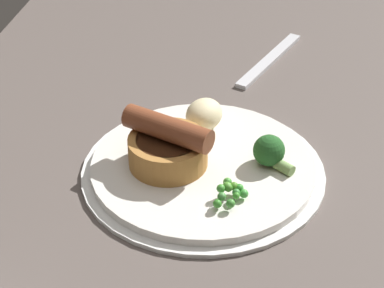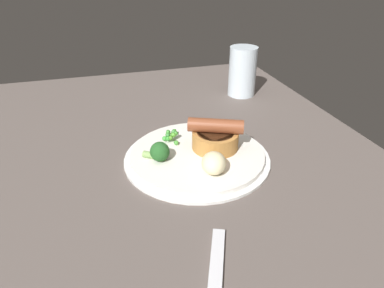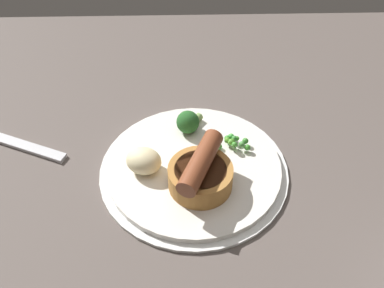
% 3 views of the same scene
% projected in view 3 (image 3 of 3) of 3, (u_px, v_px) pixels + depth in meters
% --- Properties ---
extents(dining_table, '(1.10, 0.80, 0.03)m').
position_uv_depth(dining_table, '(183.00, 154.00, 0.65)').
color(dining_table, '#564C47').
rests_on(dining_table, ground).
extents(dinner_plate, '(0.26, 0.26, 0.01)m').
position_uv_depth(dinner_plate, '(193.00, 169.00, 0.60)').
color(dinner_plate, silver).
rests_on(dinner_plate, dining_table).
extents(sausage_pudding, '(0.08, 0.10, 0.06)m').
position_uv_depth(sausage_pudding, '(199.00, 174.00, 0.55)').
color(sausage_pudding, '#AD7538').
rests_on(sausage_pudding, dinner_plate).
extents(pea_pile, '(0.05, 0.04, 0.02)m').
position_uv_depth(pea_pile, '(232.00, 142.00, 0.61)').
color(pea_pile, '#378829').
rests_on(pea_pile, dinner_plate).
extents(broccoli_floret_near, '(0.04, 0.05, 0.03)m').
position_uv_depth(broccoli_floret_near, '(187.00, 122.00, 0.63)').
color(broccoli_floret_near, '#235623').
rests_on(broccoli_floret_near, dinner_plate).
extents(potato_chunk_0, '(0.06, 0.05, 0.03)m').
position_uv_depth(potato_chunk_0, '(142.00, 161.00, 0.57)').
color(potato_chunk_0, beige).
rests_on(potato_chunk_0, dinner_plate).
extents(fork, '(0.17, 0.09, 0.01)m').
position_uv_depth(fork, '(12.00, 142.00, 0.64)').
color(fork, silver).
rests_on(fork, dining_table).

